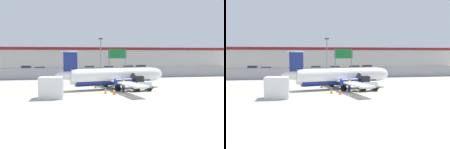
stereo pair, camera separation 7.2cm
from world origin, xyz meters
TOP-DOWN VIEW (x-y plane):
  - ground_plane at (0.00, 2.00)m, footprint 140.00×140.00m
  - perimeter_fence at (0.00, 18.00)m, footprint 98.00×0.10m
  - parking_lot_strip at (0.00, 29.50)m, footprint 98.00×17.00m
  - background_building at (0.00, 47.99)m, footprint 91.00×8.10m
  - commuter_airplane at (1.40, 4.05)m, footprint 14.82×16.02m
  - baggage_tug at (4.19, 1.45)m, footprint 2.35×1.41m
  - ground_crew_worker at (1.80, 1.14)m, footprint 0.55×0.41m
  - cargo_container at (-6.52, -1.57)m, footprint 2.50×2.12m
  - traffic_cone_near_left at (5.08, 5.69)m, footprint 0.36×0.36m
  - traffic_cone_near_right at (-0.51, 0.30)m, footprint 0.36×0.36m
  - traffic_cone_far_left at (0.33, -0.56)m, footprint 0.36×0.36m
  - traffic_cone_far_right at (-1.08, 5.33)m, footprint 0.36×0.36m
  - parked_car_0 at (-14.21, 35.47)m, footprint 4.22×2.05m
  - parked_car_1 at (-10.70, 29.80)m, footprint 4.32×2.26m
  - parked_car_2 at (-4.59, 26.30)m, footprint 4.27×2.14m
  - parked_car_3 at (0.60, 31.53)m, footprint 4.36×2.35m
  - parked_car_4 at (5.33, 30.76)m, footprint 4.39×2.44m
  - parked_car_5 at (10.51, 32.30)m, footprint 4.25×2.09m
  - parked_car_6 at (14.16, 34.12)m, footprint 4.25×2.10m
  - apron_light_pole at (0.98, 14.51)m, footprint 0.70×0.30m
  - highway_sign at (5.02, 19.80)m, footprint 3.60×0.14m

SIDE VIEW (x-z plane):
  - ground_plane at x=0.00m, z-range 0.00..0.01m
  - parking_lot_strip at x=0.00m, z-range 0.00..0.12m
  - traffic_cone_near_left at x=5.08m, z-range -0.01..0.63m
  - traffic_cone_near_right at x=-0.51m, z-range -0.01..0.63m
  - traffic_cone_far_left at x=0.33m, z-range -0.01..0.63m
  - traffic_cone_far_right at x=-1.08m, z-range -0.01..0.63m
  - baggage_tug at x=4.19m, z-range -0.08..1.80m
  - parked_car_0 at x=-14.21m, z-range 0.10..1.68m
  - parked_car_1 at x=-10.70m, z-range 0.10..1.68m
  - parked_car_2 at x=-4.59m, z-range 0.10..1.68m
  - parked_car_3 at x=0.60m, z-range 0.10..1.68m
  - parked_car_4 at x=5.33m, z-range 0.10..1.68m
  - parked_car_5 at x=10.51m, z-range 0.10..1.68m
  - parked_car_6 at x=14.16m, z-range 0.10..1.68m
  - ground_crew_worker at x=1.80m, z-range 0.10..1.80m
  - cargo_container at x=-6.52m, z-range 0.00..2.20m
  - perimeter_fence at x=0.00m, z-range 0.07..2.17m
  - commuter_airplane at x=1.40m, z-range -0.86..4.06m
  - background_building at x=0.00m, z-range 0.01..6.51m
  - highway_sign at x=5.02m, z-range 1.39..6.89m
  - apron_light_pole at x=0.98m, z-range 0.67..7.94m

